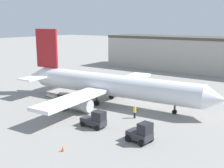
{
  "coord_description": "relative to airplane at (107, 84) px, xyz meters",
  "views": [
    {
      "loc": [
        26.05,
        -36.7,
        13.15
      ],
      "look_at": [
        0.0,
        0.0,
        3.33
      ],
      "focal_mm": 45.0,
      "sensor_mm": 36.0,
      "label": 1
    }
  ],
  "objects": [
    {
      "name": "airplane",
      "position": [
        0.0,
        0.0,
        0.0
      ],
      "size": [
        36.83,
        30.5,
        12.08
      ],
      "rotation": [
        0.0,
        0.0,
        0.07
      ],
      "color": "white",
      "rests_on": "ground_plane"
    },
    {
      "name": "baggage_tug",
      "position": [
        5.59,
        -10.07,
        -2.13
      ],
      "size": [
        3.4,
        1.75,
        2.25
      ],
      "rotation": [
        0.0,
        0.0,
        -0.01
      ],
      "color": "#2D2D33",
      "rests_on": "ground_plane"
    },
    {
      "name": "ground_crew_worker",
      "position": [
        7.9,
        -4.08,
        -2.18
      ],
      "size": [
        0.4,
        0.4,
        1.8
      ],
      "rotation": [
        0.0,
        0.0,
        5.88
      ],
      "color": "#1E2338",
      "rests_on": "ground_plane"
    },
    {
      "name": "pushback_tug",
      "position": [
        12.71,
        -10.71,
        -2.05
      ],
      "size": [
        2.94,
        2.34,
        2.4
      ],
      "rotation": [
        0.0,
        0.0,
        -0.14
      ],
      "color": "#2D2D33",
      "rests_on": "ground_plane"
    },
    {
      "name": "ground_plane",
      "position": [
        1.04,
        0.07,
        -3.14
      ],
      "size": [
        400.0,
        400.0,
        0.0
      ],
      "primitive_type": "plane",
      "color": "gray"
    },
    {
      "name": "belt_loader_truck",
      "position": [
        -3.77,
        -7.28,
        -1.95
      ],
      "size": [
        3.85,
        3.01,
        2.56
      ],
      "rotation": [
        0.0,
        0.0,
        0.45
      ],
      "color": "yellow",
      "rests_on": "ground_plane"
    },
    {
      "name": "safety_cone_near",
      "position": [
        7.14,
        -17.43,
        -2.86
      ],
      "size": [
        0.36,
        0.36,
        0.55
      ],
      "color": "#EF590F",
      "rests_on": "ground_plane"
    }
  ]
}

